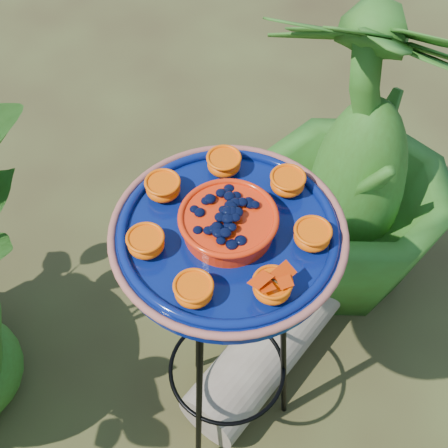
{
  "coord_description": "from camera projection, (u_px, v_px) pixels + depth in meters",
  "views": [
    {
      "loc": [
        -0.12,
        -0.58,
        1.86
      ],
      "look_at": [
        0.12,
        0.1,
        0.93
      ],
      "focal_mm": 50.0,
      "sensor_mm": 36.0,
      "label": 1
    }
  ],
  "objects": [
    {
      "name": "tripod_stand",
      "position": [
        227.0,
        328.0,
        1.49
      ],
      "size": [
        0.37,
        0.37,
        0.87
      ],
      "rotation": [
        0.0,
        0.0,
        0.2
      ],
      "color": "black",
      "rests_on": "ground"
    },
    {
      "name": "feeder_dish",
      "position": [
        228.0,
        232.0,
        1.19
      ],
      "size": [
        0.52,
        0.52,
        0.1
      ],
      "rotation": [
        0.0,
        0.0,
        0.2
      ],
      "color": "#071557",
      "rests_on": "tripod_stand"
    },
    {
      "name": "driftwood_log",
      "position": [
        264.0,
        352.0,
        1.93
      ],
      "size": [
        0.6,
        0.47,
        0.19
      ],
      "primitive_type": "cylinder",
      "rotation": [
        0.0,
        1.57,
        0.55
      ],
      "color": "gray",
      "rests_on": "ground"
    },
    {
      "name": "shrub_back_right",
      "position": [
        363.0,
        158.0,
        1.8
      ],
      "size": [
        0.87,
        0.87,
        1.1
      ],
      "primitive_type": "imported",
      "rotation": [
        0.0,
        0.0,
        2.48
      ],
      "color": "#2B5516",
      "rests_on": "ground"
    }
  ]
}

